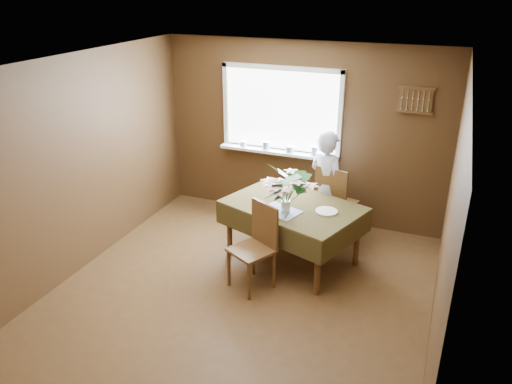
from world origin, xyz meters
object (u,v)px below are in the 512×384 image
at_px(chair_near, 257,243).
at_px(flower_bouquet, 286,187).
at_px(dining_table, 293,211).
at_px(chair_far, 334,201).
at_px(seated_woman, 326,187).

height_order(chair_near, flower_bouquet, flower_bouquet).
relative_size(chair_near, flower_bouquet, 1.75).
bearing_deg(chair_near, dining_table, 101.54).
bearing_deg(chair_far, flower_bouquet, 82.59).
relative_size(chair_far, flower_bouquet, 1.86).
xyz_separation_m(chair_far, seated_woman, (-0.11, -0.02, 0.19)).
bearing_deg(flower_bouquet, chair_near, -112.12).
relative_size(dining_table, chair_far, 1.73).
bearing_deg(flower_bouquet, chair_far, 68.67).
xyz_separation_m(chair_far, chair_near, (-0.54, -1.36, -0.03)).
relative_size(seated_woman, flower_bouquet, 2.68).
distance_m(chair_far, chair_near, 1.46).
bearing_deg(seated_woman, flower_bouquet, 104.26).
height_order(chair_near, seated_woman, seated_woman).
height_order(seated_woman, flower_bouquet, seated_woman).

